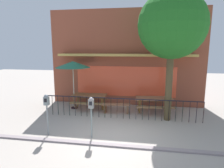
{
  "coord_description": "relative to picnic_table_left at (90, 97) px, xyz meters",
  "views": [
    {
      "loc": [
        1.02,
        -6.48,
        3.23
      ],
      "look_at": [
        -0.45,
        2.45,
        1.54
      ],
      "focal_mm": 31.24,
      "sensor_mm": 36.0,
      "label": 1
    }
  ],
  "objects": [
    {
      "name": "pub_storefront",
      "position": [
        1.8,
        1.31,
        2.04
      ],
      "size": [
        8.61,
        1.24,
        5.32
      ],
      "color": "#562A26",
      "rests_on": "ground"
    },
    {
      "name": "ground",
      "position": [
        1.8,
        -3.29,
        -0.61
      ],
      "size": [
        40.0,
        40.0,
        0.0
      ],
      "primitive_type": "plane",
      "color": "#A49A8F"
    },
    {
      "name": "street_tree",
      "position": [
        3.93,
        -1.05,
        3.53
      ],
      "size": [
        2.87,
        2.87,
        5.61
      ],
      "color": "#4D4027",
      "rests_on": "ground"
    },
    {
      "name": "patio_bench",
      "position": [
        1.52,
        -0.51,
        -0.26
      ],
      "size": [
        1.42,
        0.45,
        0.48
      ],
      "color": "brown",
      "rests_on": "ground"
    },
    {
      "name": "patio_fence_front",
      "position": [
        1.8,
        -1.23,
        0.05
      ],
      "size": [
        7.26,
        0.04,
        0.97
      ],
      "color": "black",
      "rests_on": "ground"
    },
    {
      "name": "curb_edge",
      "position": [
        1.8,
        -3.83,
        -0.61
      ],
      "size": [
        12.06,
        0.2,
        0.11
      ],
      "primitive_type": "cube",
      "color": "gray",
      "rests_on": "ground"
    },
    {
      "name": "picnic_table_right",
      "position": [
        3.38,
        -0.12,
        0.0
      ],
      "size": [
        1.92,
        1.53,
        0.79
      ],
      "color": "#8F5D41",
      "rests_on": "ground"
    },
    {
      "name": "parking_meter_near",
      "position": [
        1.02,
        -3.35,
        0.56
      ],
      "size": [
        0.18,
        0.17,
        1.52
      ],
      "color": "slate",
      "rests_on": "ground"
    },
    {
      "name": "patio_umbrella",
      "position": [
        -0.84,
        -0.08,
        1.75
      ],
      "size": [
        1.81,
        1.81,
        2.54
      ],
      "color": "black",
      "rests_on": "ground"
    },
    {
      "name": "picnic_table_left",
      "position": [
        0.0,
        0.0,
        0.0
      ],
      "size": [
        1.83,
        1.4,
        0.79
      ],
      "color": "brown",
      "rests_on": "ground"
    },
    {
      "name": "parking_meter_far",
      "position": [
        -0.66,
        -3.37,
        0.59
      ],
      "size": [
        0.18,
        0.17,
        1.56
      ],
      "color": "slate",
      "rests_on": "ground"
    }
  ]
}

